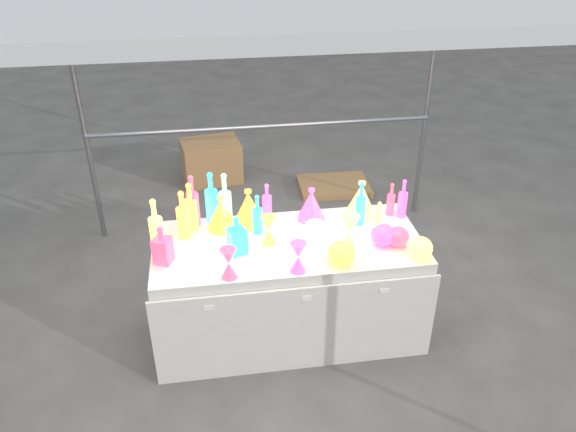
{
  "coord_description": "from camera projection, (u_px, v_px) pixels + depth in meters",
  "views": [
    {
      "loc": [
        -0.47,
        -3.12,
        2.8
      ],
      "look_at": [
        0.0,
        0.0,
        0.95
      ],
      "focal_mm": 35.0,
      "sensor_mm": 36.0,
      "label": 1
    }
  ],
  "objects": [
    {
      "name": "bottle_7",
      "position": [
        258.0,
        214.0,
        3.79
      ],
      "size": [
        0.08,
        0.08,
        0.29
      ],
      "primitive_type": null,
      "rotation": [
        0.0,
        0.0,
        0.14
      ],
      "color": "#22931A",
      "rests_on": "display_table"
    },
    {
      "name": "bottle_3",
      "position": [
        267.0,
        200.0,
        3.98
      ],
      "size": [
        0.08,
        0.08,
        0.27
      ],
      "primitive_type": null,
      "rotation": [
        0.0,
        0.0,
        -0.17
      ],
      "color": "blue",
      "rests_on": "display_table"
    },
    {
      "name": "bottle_4",
      "position": [
        156.0,
        225.0,
        3.58
      ],
      "size": [
        0.09,
        0.09,
        0.38
      ],
      "primitive_type": null,
      "rotation": [
        0.0,
        0.0,
        -0.02
      ],
      "color": "#15877F",
      "rests_on": "display_table"
    },
    {
      "name": "hourglass_4",
      "position": [
        269.0,
        230.0,
        3.7
      ],
      "size": [
        0.11,
        0.11,
        0.2
      ],
      "primitive_type": null,
      "rotation": [
        0.0,
        0.0,
        0.06
      ],
      "color": "#DC1441",
      "rests_on": "display_table"
    },
    {
      "name": "bottle_0",
      "position": [
        183.0,
        214.0,
        3.73
      ],
      "size": [
        0.12,
        0.12,
        0.35
      ],
      "primitive_type": null,
      "rotation": [
        0.0,
        0.0,
        -0.42
      ],
      "color": "#DC1441",
      "rests_on": "display_table"
    },
    {
      "name": "decanter_2",
      "position": [
        237.0,
        235.0,
        3.58
      ],
      "size": [
        0.14,
        0.14,
        0.27
      ],
      "primitive_type": null,
      "rotation": [
        0.0,
        0.0,
        0.33
      ],
      "color": "#22931A",
      "rests_on": "display_table"
    },
    {
      "name": "display_table",
      "position": [
        288.0,
        287.0,
        3.94
      ],
      "size": [
        1.84,
        0.83,
        0.75
      ],
      "color": "silver",
      "rests_on": "ground"
    },
    {
      "name": "lampshade_3",
      "position": [
        361.0,
        199.0,
        4.0
      ],
      "size": [
        0.3,
        0.3,
        0.27
      ],
      "primitive_type": null,
      "rotation": [
        0.0,
        0.0,
        -0.41
      ],
      "color": "#15877F",
      "rests_on": "display_table"
    },
    {
      "name": "globe_3",
      "position": [
        383.0,
        236.0,
        3.7
      ],
      "size": [
        0.2,
        0.2,
        0.13
      ],
      "primitive_type": null,
      "rotation": [
        0.0,
        0.0,
        0.28
      ],
      "color": "blue",
      "rests_on": "display_table"
    },
    {
      "name": "bottle_6",
      "position": [
        190.0,
        206.0,
        3.83
      ],
      "size": [
        0.1,
        0.1,
        0.35
      ],
      "primitive_type": null,
      "rotation": [
        0.0,
        0.0,
        0.16
      ],
      "color": "#DC1441",
      "rests_on": "display_table"
    },
    {
      "name": "bottle_10",
      "position": [
        403.0,
        198.0,
        3.98
      ],
      "size": [
        0.08,
        0.08,
        0.3
      ],
      "primitive_type": null,
      "rotation": [
        0.0,
        0.0,
        -0.18
      ],
      "color": "blue",
      "rests_on": "display_table"
    },
    {
      "name": "bottle_5",
      "position": [
        225.0,
        200.0,
        3.84
      ],
      "size": [
        0.09,
        0.09,
        0.41
      ],
      "primitive_type": null,
      "rotation": [
        0.0,
        0.0,
        0.03
      ],
      "color": "#C42788",
      "rests_on": "display_table"
    },
    {
      "name": "bottle_9",
      "position": [
        391.0,
        199.0,
        4.01
      ],
      "size": [
        0.06,
        0.06,
        0.25
      ],
      "primitive_type": null,
      "rotation": [
        0.0,
        0.0,
        -0.14
      ],
      "color": "#FF591A",
      "rests_on": "display_table"
    },
    {
      "name": "decanter_1",
      "position": [
        162.0,
        244.0,
        3.5
      ],
      "size": [
        0.14,
        0.14,
        0.26
      ],
      "primitive_type": null,
      "rotation": [
        0.0,
        0.0,
        -0.4
      ],
      "color": "#FF591A",
      "rests_on": "display_table"
    },
    {
      "name": "ground",
      "position": [
        288.0,
        327.0,
        4.14
      ],
      "size": [
        80.0,
        80.0,
        0.0
      ],
      "primitive_type": "plane",
      "color": "slate",
      "rests_on": "ground"
    },
    {
      "name": "lampshade_0",
      "position": [
        222.0,
        212.0,
        3.85
      ],
      "size": [
        0.25,
        0.25,
        0.25
      ],
      "primitive_type": null,
      "rotation": [
        0.0,
        0.0,
        -0.24
      ],
      "color": "#CFDB2E",
      "rests_on": "display_table"
    },
    {
      "name": "cardboard_box_flat",
      "position": [
        334.0,
        186.0,
        6.02
      ],
      "size": [
        0.76,
        0.55,
        0.06
      ],
      "primitive_type": "cube",
      "rotation": [
        0.0,
        0.0,
        -0.03
      ],
      "color": "#A07548",
      "rests_on": "ground"
    },
    {
      "name": "lampshade_2",
      "position": [
        311.0,
        204.0,
        3.97
      ],
      "size": [
        0.26,
        0.26,
        0.24
      ],
      "primitive_type": null,
      "rotation": [
        0.0,
        0.0,
        -0.33
      ],
      "color": "blue",
      "rests_on": "display_table"
    },
    {
      "name": "bottle_8",
      "position": [
        361.0,
        203.0,
        3.88
      ],
      "size": [
        0.09,
        0.09,
        0.33
      ],
      "primitive_type": null,
      "rotation": [
        0.0,
        0.0,
        -0.26
      ],
      "color": "#22931A",
      "rests_on": "display_table"
    },
    {
      "name": "globe_2",
      "position": [
        398.0,
        238.0,
        3.7
      ],
      "size": [
        0.15,
        0.15,
        0.12
      ],
      "primitive_type": null,
      "rotation": [
        0.0,
        0.0,
        0.02
      ],
      "color": "#FF591A",
      "rests_on": "display_table"
    },
    {
      "name": "hourglass_3",
      "position": [
        315.0,
        240.0,
        3.56
      ],
      "size": [
        0.13,
        0.13,
        0.24
      ],
      "primitive_type": null,
      "rotation": [
        0.0,
        0.0,
        -0.12
      ],
      "color": "#C42788",
      "rests_on": "display_table"
    },
    {
      "name": "hourglass_2",
      "position": [
        350.0,
        232.0,
        3.64
      ],
      "size": [
        0.13,
        0.13,
        0.24
      ],
      "primitive_type": null,
      "rotation": [
        0.0,
        0.0,
        0.12
      ],
      "color": "#15877F",
      "rests_on": "display_table"
    },
    {
      "name": "hourglass_1",
      "position": [
        298.0,
        257.0,
        3.43
      ],
      "size": [
        0.12,
        0.12,
        0.2
      ],
      "primitive_type": null,
      "rotation": [
        0.0,
        0.0,
        0.23
      ],
      "color": "blue",
      "rests_on": "display_table"
    },
    {
      "name": "globe_0",
      "position": [
        341.0,
        255.0,
        3.5
      ],
      "size": [
        0.21,
        0.21,
        0.14
      ],
      "primitive_type": null,
      "rotation": [
        0.0,
        0.0,
        0.2
      ],
      "color": "#DC1441",
      "rests_on": "display_table"
    },
    {
      "name": "cardboard_box_closed",
      "position": [
        211.0,
        161.0,
        6.12
      ],
      "size": [
        0.67,
        0.53,
        0.44
      ],
      "primitive_type": "cube",
      "rotation": [
        0.0,
        0.0,
        0.15
      ],
      "color": "#A07548",
      "rests_on": "ground"
    },
    {
      "name": "hourglass_0",
      "position": [
        229.0,
        263.0,
        3.37
      ],
      "size": [
        0.12,
        0.12,
        0.2
      ],
      "primitive_type": null,
      "rotation": [
        0.0,
        0.0,
        0.17
      ],
      "color": "#FF591A",
      "rests_on": "display_table"
    },
    {
      "name": "bottle_1",
      "position": [
        211.0,
        197.0,
        3.9
      ],
      "size": [
        0.12,
        0.12,
        0.38
      ],
      "primitive_type": null,
      "rotation": [
        0.0,
        0.0,
        0.37
      ],
      "color": "#22931A",
      "rests_on": "display_table"
    },
    {
      "name": "globe_1",
      "position": [
        420.0,
        249.0,
        3.57
      ],
      "size": [
        0.16,
        0.16,
        0.13
      ],
      "primitive_type": null,
      "rotation": [
        0.0,
        0.0,
        -0.01
      ],
      "color": "#15877F",
      "rests_on": "display_table"
    },
    {
      "name": "bottle_2",
      "position": [
        193.0,
        201.0,
        3.86
      ],
      "size": [
        0.1,
        0.1,
        0.38
      ],
      "primitive_type": null,
      "rotation": [
        0.0,
        0.0,
        -0.28
      ],
      "color": "#FF591A",
      "rests_on": "display_table"
    },
    {
      "name": "bottle_11",
      "position": [
        378.0,
        219.0,
        3.76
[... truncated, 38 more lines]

